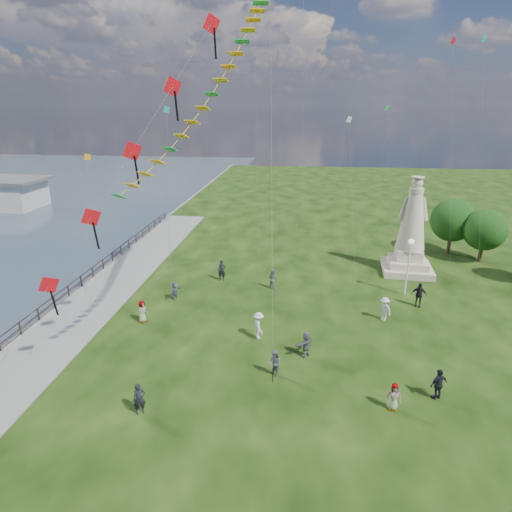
# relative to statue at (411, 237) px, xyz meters

# --- Properties ---
(waterfront) EXTENTS (200.00, 200.00, 1.51)m
(waterfront) POSITION_rel_statue_xyz_m (-26.54, -11.76, -3.32)
(waterfront) COLOR #304048
(waterfront) RESTS_ON ground
(statue) EXTENTS (4.55, 4.55, 8.62)m
(statue) POSITION_rel_statue_xyz_m (0.00, 0.00, 0.00)
(statue) COLOR #B8AD8B
(statue) RESTS_ON ground
(lamppost) EXTENTS (0.43, 0.43, 4.67)m
(lamppost) POSITION_rel_statue_xyz_m (-1.21, -5.17, 0.11)
(lamppost) COLOR silver
(lamppost) RESTS_ON ground
(tree_row) EXTENTS (8.35, 10.74, 5.64)m
(tree_row) POSITION_rel_statue_xyz_m (6.96, 3.64, -0.04)
(tree_row) COLOR #382314
(tree_row) RESTS_ON ground
(person_0) EXTENTS (0.72, 0.66, 1.66)m
(person_0) POSITION_rel_statue_xyz_m (-17.07, -21.02, -2.43)
(person_0) COLOR black
(person_0) RESTS_ON ground
(person_1) EXTENTS (0.88, 0.90, 1.60)m
(person_1) POSITION_rel_statue_xyz_m (-10.74, -17.24, -2.46)
(person_1) COLOR #595960
(person_1) RESTS_ON ground
(person_2) EXTENTS (1.01, 1.32, 1.82)m
(person_2) POSITION_rel_statue_xyz_m (-12.08, -13.22, -2.34)
(person_2) COLOR silver
(person_2) RESTS_ON ground
(person_3) EXTENTS (1.15, 0.94, 1.75)m
(person_3) POSITION_rel_statue_xyz_m (-2.26, -18.18, -2.38)
(person_3) COLOR black
(person_3) RESTS_ON ground
(person_4) EXTENTS (0.74, 0.47, 1.48)m
(person_4) POSITION_rel_statue_xyz_m (-4.68, -19.30, -2.52)
(person_4) COLOR #595960
(person_4) RESTS_ON ground
(person_5) EXTENTS (1.02, 1.47, 1.46)m
(person_5) POSITION_rel_statue_xyz_m (-19.16, -8.15, -2.53)
(person_5) COLOR #595960
(person_5) RESTS_ON ground
(person_6) EXTENTS (0.72, 0.51, 1.83)m
(person_6) POSITION_rel_statue_xyz_m (-16.28, -3.96, -2.34)
(person_6) COLOR black
(person_6) RESTS_ON ground
(person_7) EXTENTS (0.92, 0.89, 1.63)m
(person_7) POSITION_rel_statue_xyz_m (-11.81, -5.08, -2.44)
(person_7) COLOR #595960
(person_7) RESTS_ON ground
(person_8) EXTENTS (1.17, 1.22, 1.73)m
(person_8) POSITION_rel_statue_xyz_m (-3.61, -9.74, -2.39)
(person_8) COLOR silver
(person_8) RESTS_ON ground
(person_9) EXTENTS (1.22, 0.82, 1.90)m
(person_9) POSITION_rel_statue_xyz_m (-0.70, -7.21, -2.31)
(person_9) COLOR black
(person_9) RESTS_ON ground
(person_10) EXTENTS (0.63, 0.86, 1.60)m
(person_10) POSITION_rel_statue_xyz_m (-20.36, -11.95, -2.46)
(person_10) COLOR #595960
(person_10) RESTS_ON ground
(person_11) EXTENTS (1.51, 1.53, 1.62)m
(person_11) POSITION_rel_statue_xyz_m (-9.02, -14.99, -2.45)
(person_11) COLOR #595960
(person_11) RESTS_ON ground
(red_kite_train) EXTENTS (10.61, 9.35, 18.86)m
(red_kite_train) POSITION_rel_statue_xyz_m (-18.47, -16.17, 8.39)
(red_kite_train) COLOR black
(red_kite_train) RESTS_ON ground
(small_kites) EXTENTS (32.30, 18.11, 31.35)m
(small_kites) POSITION_rel_statue_xyz_m (-8.83, 2.12, 11.32)
(small_kites) COLOR teal
(small_kites) RESTS_ON ground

